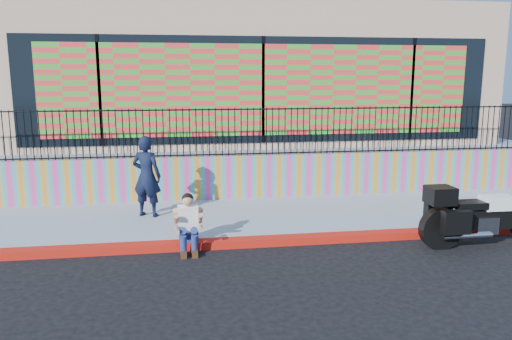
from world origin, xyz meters
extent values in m
plane|color=black|center=(0.00, 0.00, 0.00)|extent=(90.00, 90.00, 0.00)
cube|color=red|center=(0.00, 0.00, 0.07)|extent=(16.00, 0.30, 0.15)
cube|color=#949DB1|center=(0.00, 1.65, 0.07)|extent=(16.00, 3.00, 0.15)
cube|color=#E63C95|center=(0.00, 3.25, 0.70)|extent=(16.00, 0.20, 1.10)
cube|color=#949DB1|center=(0.00, 8.35, 0.62)|extent=(16.00, 10.00, 1.25)
cube|color=tan|center=(0.00, 8.15, 3.25)|extent=(14.00, 8.00, 4.00)
cube|color=black|center=(0.00, 4.13, 2.85)|extent=(12.60, 0.04, 2.80)
cube|color=#F53936|center=(0.00, 4.10, 2.85)|extent=(11.48, 0.02, 2.40)
cylinder|color=black|center=(2.61, -0.67, 0.36)|extent=(0.72, 0.15, 0.72)
cube|color=black|center=(3.54, -0.67, 0.54)|extent=(1.03, 0.30, 0.37)
cube|color=silver|center=(3.48, -0.67, 0.44)|extent=(0.44, 0.37, 0.33)
cube|color=white|center=(3.73, -0.67, 0.85)|extent=(0.60, 0.35, 0.26)
cube|color=black|center=(3.16, -0.67, 0.83)|extent=(0.60, 0.37, 0.13)
cube|color=black|center=(2.56, -0.67, 1.03)|extent=(0.48, 0.46, 0.33)
cube|color=black|center=(2.72, -1.00, 0.60)|extent=(0.52, 0.20, 0.44)
cube|color=black|center=(2.72, -0.34, 0.60)|extent=(0.52, 0.20, 0.44)
imported|color=black|center=(-2.97, 1.91, 1.05)|extent=(0.77, 0.65, 1.80)
cube|color=navy|center=(-2.11, 0.03, 0.24)|extent=(0.36, 0.28, 0.18)
cube|color=white|center=(-2.11, -0.01, 0.59)|extent=(0.38, 0.27, 0.54)
sphere|color=tan|center=(-2.11, -0.05, 0.95)|extent=(0.21, 0.21, 0.21)
cube|color=#472814|center=(-2.21, -0.41, 0.05)|extent=(0.11, 0.26, 0.10)
cube|color=#472814|center=(-2.01, -0.41, 0.05)|extent=(0.11, 0.26, 0.10)
camera|label=1|loc=(-2.23, -9.10, 3.23)|focal=35.00mm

